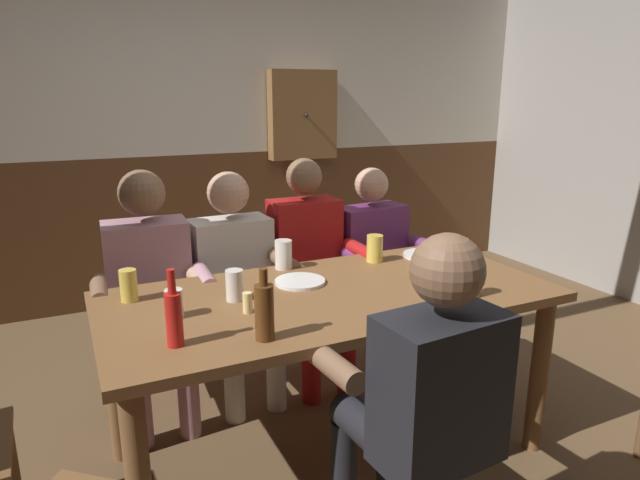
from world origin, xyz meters
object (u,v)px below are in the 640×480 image
Objects in this scene: person_0 at (150,284)px; person_1 at (236,275)px; dining_table at (331,315)px; wall_dart_cabinet at (303,115)px; person_4 at (423,390)px; person_2 at (310,263)px; pint_glass_1 at (426,257)px; table_candle at (247,303)px; pint_glass_4 at (375,248)px; plate_1 at (300,282)px; pint_glass_6 at (472,281)px; person_3 at (379,260)px; bottle_1 at (264,311)px; pint_glass_0 at (129,285)px; plate_0 at (425,255)px; pint_glass_5 at (174,303)px; bottle_0 at (174,316)px; pint_glass_2 at (283,255)px; pint_glass_3 at (235,285)px.

person_1 is at bearing -176.84° from person_0.
dining_table is 2.68× the size of wall_dart_cabinet.
person_0 reaches higher than person_4.
pint_glass_1 is at bearing 121.92° from person_2.
person_0 is 15.39× the size of table_candle.
plate_1 is at bearing -163.01° from pint_glass_4.
person_0 is 5.55× the size of plate_1.
pint_glass_6 reaches higher than table_candle.
person_1 is 1.02× the size of person_3.
plate_1 is at bearing -114.14° from wall_dart_cabinet.
bottle_1 is at bearing -94.70° from table_candle.
plate_1 is 1.70× the size of pint_glass_0.
wall_dart_cabinet is at bearing 50.27° from pint_glass_0.
plate_0 is (0.88, -0.42, 0.11)m from person_1.
person_1 is 5.39× the size of plate_1.
pint_glass_1 is at bearing -6.84° from pint_glass_0.
bottle_0 is at bearing -100.54° from pint_glass_5.
person_0 is at bearing 108.56° from table_candle.
pint_glass_2 is at bearing 63.61° from bottle_1.
pint_glass_2 is (-0.05, 1.06, 0.18)m from person_4.
pint_glass_5 is at bearing 55.04° from person_1.
table_candle is (-0.18, -0.75, 0.14)m from person_1.
pint_glass_1 is at bearing -124.78° from plate_0.
pint_glass_5 is (-0.57, -0.15, 0.05)m from plate_1.
person_4 is (0.63, -1.35, -0.02)m from person_0.
person_1 is at bearing 126.24° from pint_glass_6.
person_2 reaches higher than plate_0.
wall_dart_cabinet is at bearing 57.85° from bottle_0.
person_3 is 1.20m from pint_glass_3.
pint_glass_3 is (-0.95, -0.02, 0.01)m from pint_glass_1.
bottle_0 is at bearing -133.28° from pint_glass_3.
person_2 is 0.60m from plate_1.
bottle_0 is (-0.69, -0.24, 0.21)m from dining_table.
pint_glass_3 is (-1.03, -0.58, 0.19)m from person_3.
person_3 is at bearing 35.33° from table_candle.
wall_dart_cabinet reaches higher than pint_glass_1.
person_1 is at bearing 0.26° from person_2.
person_1 is 0.78m from table_candle.
pint_glass_4 is at bearing 16.99° from plate_1.
bottle_1 is 2.87m from wall_dart_cabinet.
pint_glass_6 is at bearing -97.84° from wall_dart_cabinet.
pint_glass_6 is at bearing -50.30° from pint_glass_2.
person_3 is 1.62m from bottle_0.
wall_dart_cabinet reaches higher than plate_0.
plate_1 is (0.56, -0.52, 0.09)m from person_0.
person_4 is at bearing -126.01° from plate_0.
pint_glass_0 is at bearing 24.02° from person_2.
plate_0 is at bearing 17.26° from table_candle.
wall_dart_cabinet is at bearing 63.61° from bottle_1.
plate_1 is (0.31, 0.22, -0.03)m from table_candle.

